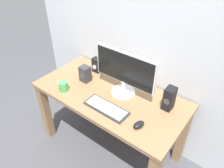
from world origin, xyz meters
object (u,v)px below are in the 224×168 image
Objects in this scene: mouse at (139,125)px; speaker_right at (169,99)px; keyboard_primary at (106,108)px; desk at (110,105)px; audio_controller at (97,65)px; coffee_mug at (63,86)px; speaker_left at (85,74)px; monitor at (124,72)px.

speaker_right is (0.08, 0.33, 0.08)m from mouse.
desk is at bearing 120.66° from keyboard_primary.
audio_controller is at bearing 175.67° from speaker_right.
coffee_mug reaches higher than desk.
desk is at bearing -163.84° from speaker_right.
keyboard_primary is at bearing -140.74° from speaker_right.
coffee_mug is (-0.37, -0.22, 0.18)m from desk.
keyboard_primary is 2.55× the size of audio_controller.
keyboard_primary is 0.32m from mouse.
speaker_left is at bearing -83.47° from audio_controller.
keyboard_primary is at bearing -24.78° from speaker_left.
monitor is at bearing 93.19° from keyboard_primary.
audio_controller reaches higher than coffee_mug.
monitor is at bearing 45.69° from desk.
speaker_right is 1.34× the size of audio_controller.
keyboard_primary is at bearing -166.90° from mouse.
monitor is 0.59m from coffee_mug.
audio_controller is 1.65× the size of coffee_mug.
monitor reaches higher than audio_controller.
speaker_left is (-0.42, 0.19, 0.07)m from keyboard_primary.
mouse is at bearing -23.02° from desk.
mouse is 0.86m from audio_controller.
mouse is (0.43, -0.18, 0.16)m from desk.
mouse is at bearing -14.82° from speaker_left.
coffee_mug is at bearing -163.51° from mouse.
keyboard_primary is (0.02, -0.27, -0.21)m from monitor.
mouse is (0.32, -0.00, 0.01)m from keyboard_primary.
speaker_left is at bearing -170.90° from speaker_right.
desk is 6.84× the size of speaker_right.
audio_controller is at bearing 96.53° from speaker_left.
speaker_right reaches higher than desk.
desk is at bearing -2.73° from speaker_left.
keyboard_primary is 4.21× the size of coffee_mug.
monitor reaches higher than mouse.
keyboard_primary reaches higher than desk.
monitor is at bearing 34.67° from coffee_mug.
mouse is at bearing -0.29° from keyboard_primary.
keyboard_primary is 0.52m from speaker_right.
monitor is 0.44m from speaker_left.
audio_controller is at bearing 85.96° from coffee_mug.
speaker_right is (0.41, 0.05, -0.12)m from monitor.
mouse is 0.80m from coffee_mug.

